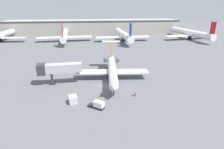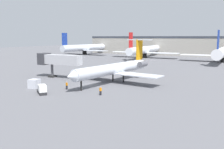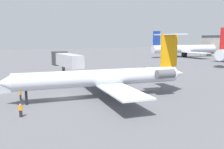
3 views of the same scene
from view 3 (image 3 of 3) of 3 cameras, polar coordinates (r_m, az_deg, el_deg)
name	(u,v)px [view 3 (image 3 of 3)]	position (r m, az deg, el deg)	size (l,w,h in m)	color
ground_plane	(65,98)	(41.32, -10.90, -5.31)	(400.00, 400.00, 0.10)	#5B5B60
regional_jet	(107,77)	(39.58, -1.13, -0.55)	(24.09, 31.05, 10.40)	silver
jet_bridge	(66,60)	(55.00, -10.68, 3.28)	(13.32, 3.85, 6.62)	#ADADB2
ground_crew_marshaller	(21,110)	(32.49, -20.42, -7.77)	(0.37, 0.46, 1.69)	black
ground_crew_loader	(20,95)	(41.38, -20.46, -4.38)	(0.45, 0.35, 1.69)	black
cargo_container_uld	(3,87)	(48.33, -24.01, -2.69)	(2.43, 2.60, 1.91)	silver
parked_airliner_west_end	(184,49)	(134.93, 16.39, 5.69)	(32.43, 38.43, 13.35)	silver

